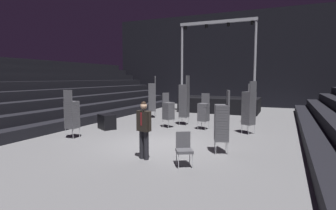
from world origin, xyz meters
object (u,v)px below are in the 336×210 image
at_px(chair_stack_front_left, 72,114).
at_px(chair_stack_mid_left, 184,100).
at_px(chair_stack_mid_right, 251,104).
at_px(chair_stack_rear_right, 152,97).
at_px(stage_riser, 220,103).
at_px(chair_stack_front_right, 168,110).
at_px(man_with_tie, 144,127).
at_px(chair_stack_mid_centre, 249,108).
at_px(chair_stack_rear_left, 222,122).
at_px(chair_stack_rear_centre, 204,111).
at_px(loose_chair_near_man, 184,147).
at_px(equipment_road_case, 107,122).

distance_m(chair_stack_front_left, chair_stack_mid_left, 5.69).
height_order(chair_stack_mid_right, chair_stack_rear_right, chair_stack_rear_right).
height_order(stage_riser, chair_stack_front_right, stage_riser).
relative_size(chair_stack_mid_left, chair_stack_rear_right, 1.00).
bearing_deg(man_with_tie, chair_stack_mid_left, -66.30).
bearing_deg(chair_stack_rear_right, chair_stack_mid_centre, -142.72).
xyz_separation_m(stage_riser, chair_stack_rear_left, (2.49, -10.69, 0.38)).
xyz_separation_m(stage_riser, chair_stack_front_left, (-3.57, -10.88, 0.34)).
xyz_separation_m(chair_stack_mid_right, chair_stack_rear_right, (-5.83, -0.18, 0.21)).
height_order(chair_stack_rear_left, chair_stack_rear_centre, chair_stack_rear_left).
relative_size(chair_stack_rear_centre, loose_chair_near_man, 1.81).
bearing_deg(man_with_tie, chair_stack_rear_right, -50.08).
bearing_deg(man_with_tie, chair_stack_rear_centre, -78.65).
bearing_deg(chair_stack_rear_centre, chair_stack_rear_right, -21.20).
bearing_deg(chair_stack_rear_right, chair_stack_mid_right, -117.24).
bearing_deg(chair_stack_mid_right, equipment_road_case, -159.78).
distance_m(chair_stack_mid_centre, chair_stack_rear_centre, 2.11).
distance_m(man_with_tie, chair_stack_mid_right, 8.25).
xyz_separation_m(chair_stack_front_left, chair_stack_rear_centre, (4.39, 3.91, -0.13)).
distance_m(chair_stack_front_left, equipment_road_case, 2.27).
height_order(chair_stack_rear_right, chair_stack_rear_centre, chair_stack_rear_right).
height_order(chair_stack_front_right, chair_stack_rear_centre, same).
height_order(chair_stack_mid_right, chair_stack_mid_centre, chair_stack_mid_centre).
relative_size(chair_stack_rear_left, equipment_road_case, 2.28).
distance_m(chair_stack_front_right, equipment_road_case, 3.02).
distance_m(chair_stack_mid_right, loose_chair_near_man, 8.13).
relative_size(chair_stack_front_right, equipment_road_case, 1.90).
xyz_separation_m(chair_stack_rear_right, loose_chair_near_man, (4.97, -7.89, -0.75)).
bearing_deg(chair_stack_front_right, loose_chair_near_man, 50.68).
bearing_deg(equipment_road_case, chair_stack_mid_left, 40.78).
bearing_deg(stage_riser, chair_stack_rear_left, -76.89).
height_order(man_with_tie, chair_stack_rear_right, chair_stack_rear_right).
bearing_deg(stage_riser, chair_stack_rear_centre, -83.32).
bearing_deg(chair_stack_front_right, chair_stack_mid_left, 179.43).
xyz_separation_m(chair_stack_mid_right, loose_chair_near_man, (-0.86, -8.07, -0.53)).
bearing_deg(chair_stack_mid_centre, stage_riser, 53.64).
relative_size(stage_riser, chair_stack_mid_right, 2.91).
bearing_deg(equipment_road_case, chair_stack_mid_centre, 13.62).
bearing_deg(chair_stack_front_right, chair_stack_mid_right, 151.31).
bearing_deg(chair_stack_rear_centre, chair_stack_rear_left, 124.85).
height_order(chair_stack_front_left, chair_stack_mid_left, chair_stack_mid_left).
relative_size(chair_stack_mid_right, chair_stack_rear_centre, 1.25).
height_order(chair_stack_mid_left, equipment_road_case, chair_stack_mid_left).
distance_m(chair_stack_mid_left, chair_stack_mid_centre, 3.53).
height_order(stage_riser, chair_stack_rear_centre, stage_riser).
xyz_separation_m(chair_stack_front_right, chair_stack_mid_right, (3.60, 2.84, 0.21)).
height_order(chair_stack_mid_centre, chair_stack_rear_right, chair_stack_rear_right).
height_order(chair_stack_rear_left, equipment_road_case, chair_stack_rear_left).
bearing_deg(man_with_tie, equipment_road_case, -27.32).
bearing_deg(loose_chair_near_man, chair_stack_mid_right, -126.06).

